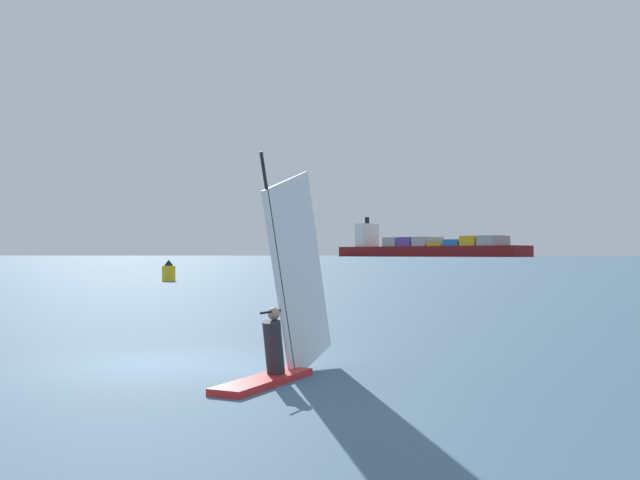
% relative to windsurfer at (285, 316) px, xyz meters
% --- Properties ---
extents(ground_plane, '(4000.00, 4000.00, 0.00)m').
position_rel_windsurfer_xyz_m(ground_plane, '(-2.67, 1.92, -1.12)').
color(ground_plane, '#476B84').
extents(windsurfer, '(2.02, 3.70, 4.14)m').
position_rel_windsurfer_xyz_m(windsurfer, '(0.00, 0.00, 0.00)').
color(windsurfer, red).
rests_on(windsurfer, ground_plane).
extents(cargo_ship, '(145.95, 146.35, 35.49)m').
position_rel_windsurfer_xyz_m(cargo_ship, '(90.19, 583.40, 6.31)').
color(cargo_ship, maroon).
rests_on(cargo_ship, ground_plane).
extents(distant_headland, '(1367.80, 553.73, 37.94)m').
position_rel_windsurfer_xyz_m(distant_headland, '(486.50, 1302.04, 17.85)').
color(distant_headland, '#4C564C').
rests_on(distant_headland, ground_plane).
extents(channel_buoy, '(1.10, 1.10, 1.77)m').
position_rel_windsurfer_xyz_m(channel_buoy, '(-11.84, 45.80, -0.34)').
color(channel_buoy, yellow).
rests_on(channel_buoy, ground_plane).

